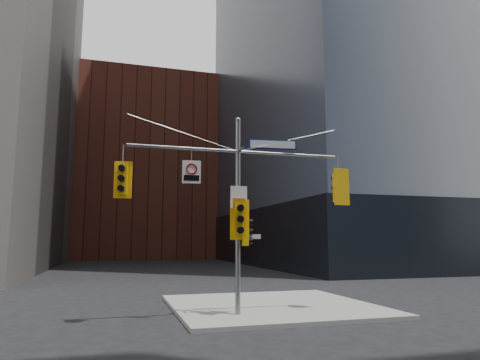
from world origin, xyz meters
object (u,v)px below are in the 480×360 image
street_sign_blade (273,144)px  traffic_light_east_arm (339,187)px  traffic_light_pole_front (240,219)px  signal_assembly (238,194)px  traffic_light_pole_side (246,232)px  regulatory_sign_arm (192,171)px  traffic_light_west_arm (122,179)px

street_sign_blade → traffic_light_east_arm: bearing=7.4°
traffic_light_pole_front → traffic_light_east_arm: bearing=15.6°
signal_assembly → traffic_light_pole_side: signal_assembly is taller
traffic_light_pole_front → regulatory_sign_arm: (-1.73, 0.25, 1.70)m
traffic_light_pole_side → street_sign_blade: street_sign_blade is taller
traffic_light_pole_side → traffic_light_east_arm: bearing=-77.4°
traffic_light_east_arm → regulatory_sign_arm: (-5.85, -0.02, 0.38)m
traffic_light_west_arm → traffic_light_east_arm: bearing=9.7°
traffic_light_west_arm → traffic_light_pole_front: (4.10, -0.28, -1.33)m
signal_assembly → traffic_light_west_arm: bearing=179.8°
signal_assembly → traffic_light_west_arm: signal_assembly is taller
traffic_light_east_arm → street_sign_blade: bearing=-7.0°
traffic_light_pole_side → regulatory_sign_arm: (-2.05, -0.02, 2.13)m
traffic_light_pole_front → regulatory_sign_arm: bearing=-176.2°
traffic_light_pole_side → traffic_light_pole_front: bearing=142.0°
street_sign_blade → regulatory_sign_arm: 3.32m
traffic_light_pole_side → regulatory_sign_arm: bearing=103.1°
traffic_light_pole_front → street_sign_blade: size_ratio=0.79×
signal_assembly → traffic_light_west_arm: size_ratio=6.24×
traffic_light_pole_side → street_sign_blade: bearing=-77.1°
traffic_light_west_arm → traffic_light_pole_front: size_ratio=0.88×
traffic_light_east_arm → traffic_light_pole_side: bearing=-6.9°
signal_assembly → regulatory_sign_arm: 1.89m
traffic_light_pole_side → street_sign_blade: (1.05, 0.01, 3.31)m
signal_assembly → regulatory_sign_arm: bearing=-179.3°
traffic_light_pole_side → regulatory_sign_arm: 2.96m
traffic_light_west_arm → street_sign_blade: street_sign_blade is taller
traffic_light_east_arm → street_sign_blade: (-2.75, 0.00, 1.55)m
traffic_light_east_arm → traffic_light_pole_side: (-3.81, -0.00, -1.76)m
signal_assembly → traffic_light_pole_side: bearing=-0.4°
traffic_light_west_arm → traffic_light_east_arm: 8.23m
regulatory_sign_arm → traffic_light_east_arm: bearing=5.9°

